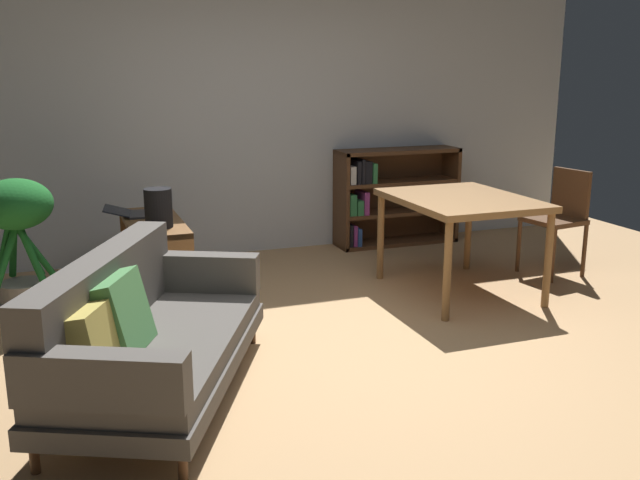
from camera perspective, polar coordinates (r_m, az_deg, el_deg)
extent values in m
plane|color=tan|center=(4.47, 3.88, -9.00)|extent=(8.16, 8.16, 0.00)
cube|color=silver|center=(6.68, -5.59, 10.50)|extent=(6.80, 0.10, 2.70)
cylinder|color=#56351E|center=(4.60, -5.46, -7.39)|extent=(0.04, 0.04, 0.14)
cylinder|color=#56351E|center=(3.23, -10.96, -17.39)|extent=(0.04, 0.04, 0.14)
cylinder|color=#56351E|center=(4.77, -13.35, -6.94)|extent=(0.04, 0.04, 0.14)
cylinder|color=#56351E|center=(3.46, -21.94, -15.93)|extent=(0.04, 0.04, 0.14)
cube|color=#56514C|center=(3.93, -12.50, -9.55)|extent=(1.46, 1.90, 0.10)
cube|color=#56514C|center=(3.89, -12.58, -8.20)|extent=(1.40, 1.82, 0.10)
cube|color=#56514C|center=(3.91, -16.99, -4.26)|extent=(0.89, 1.57, 0.43)
cube|color=#56514C|center=(4.56, -9.64, -2.55)|extent=(0.74, 0.45, 0.24)
cube|color=#56514C|center=(3.15, -17.23, -10.64)|extent=(0.74, 0.45, 0.24)
cube|color=tan|center=(3.46, -17.56, -7.81)|extent=(0.30, 0.38, 0.35)
cube|color=#4C894C|center=(3.71, -15.64, -5.80)|extent=(0.38, 0.45, 0.41)
cube|color=brown|center=(6.04, -13.71, -0.26)|extent=(0.41, 0.04, 0.60)
cube|color=brown|center=(5.05, -12.28, -2.94)|extent=(0.41, 0.04, 0.60)
cube|color=brown|center=(5.55, -13.05, -1.70)|extent=(0.41, 1.03, 0.04)
cube|color=brown|center=(5.48, -13.22, 1.37)|extent=(0.41, 1.07, 0.04)
cube|color=brown|center=(5.62, -12.91, -4.26)|extent=(0.41, 1.03, 0.04)
cube|color=#333338|center=(5.66, -13.91, 2.03)|extent=(0.25, 0.33, 0.02)
cube|color=black|center=(5.67, -15.98, 2.27)|extent=(0.24, 0.32, 0.06)
cylinder|color=black|center=(5.19, -12.85, 2.52)|extent=(0.20, 0.20, 0.28)
cylinder|color=slate|center=(5.18, -12.88, 3.13)|extent=(0.11, 0.11, 0.01)
cylinder|color=#9E9389|center=(5.46, -22.59, -4.39)|extent=(0.33, 0.33, 0.25)
cylinder|color=#1E6B28|center=(5.36, -21.70, -1.09)|extent=(0.27, 0.06, 0.41)
cylinder|color=#1E6B28|center=(5.45, -22.16, -0.97)|extent=(0.16, 0.20, 0.39)
cylinder|color=#1E6B28|center=(5.45, -23.39, 0.15)|extent=(0.13, 0.25, 0.62)
cylinder|color=#1E6B28|center=(5.35, -23.97, -0.07)|extent=(0.21, 0.04, 0.63)
cylinder|color=#1E6B28|center=(5.28, -23.91, -1.32)|extent=(0.22, 0.23, 0.45)
cylinder|color=#1E6B28|center=(5.28, -22.12, -1.13)|extent=(0.20, 0.23, 0.46)
ellipsoid|color=#1E6B28|center=(5.29, -23.27, 2.67)|extent=(0.50, 0.50, 0.35)
cylinder|color=olive|center=(5.88, 4.89, 0.23)|extent=(0.06, 0.06, 0.71)
cylinder|color=olive|center=(4.96, 10.18, -2.53)|extent=(0.06, 0.06, 0.71)
cylinder|color=olive|center=(6.27, 11.82, 0.85)|extent=(0.06, 0.06, 0.71)
cylinder|color=olive|center=(5.42, 17.84, -1.57)|extent=(0.06, 0.06, 0.71)
cube|color=olive|center=(5.53, 11.28, 3.17)|extent=(0.94, 1.18, 0.05)
cylinder|color=#56351E|center=(6.07, 18.20, -1.25)|extent=(0.04, 0.04, 0.45)
cylinder|color=#56351E|center=(6.33, 15.66, -0.47)|extent=(0.04, 0.04, 0.45)
cylinder|color=#56351E|center=(6.34, 20.45, -0.82)|extent=(0.04, 0.04, 0.45)
cylinder|color=#56351E|center=(6.59, 17.92, -0.08)|extent=(0.04, 0.04, 0.45)
cube|color=#56351E|center=(6.27, 18.22, 1.51)|extent=(0.46, 0.48, 0.04)
cube|color=#56351E|center=(6.37, 19.49, 3.60)|extent=(0.09, 0.38, 0.40)
cube|color=#56351E|center=(6.82, 1.70, 3.19)|extent=(0.04, 0.35, 0.94)
cube|color=#56351E|center=(7.35, 10.36, 3.73)|extent=(0.04, 0.35, 0.94)
cube|color=#56351E|center=(7.00, 6.29, 7.14)|extent=(1.23, 0.35, 0.04)
cube|color=#56351E|center=(7.16, 6.10, -0.10)|extent=(1.23, 0.35, 0.04)
cube|color=#56351E|center=(7.20, 5.63, 3.69)|extent=(1.19, 0.04, 0.94)
cube|color=#56351E|center=(7.09, 6.16, 2.28)|extent=(1.19, 0.34, 0.04)
cube|color=#56351E|center=(7.04, 6.22, 4.69)|extent=(1.19, 0.34, 0.04)
cube|color=black|center=(6.88, 2.21, 0.48)|extent=(0.03, 0.23, 0.21)
cube|color=#993884|center=(6.90, 2.56, 0.44)|extent=(0.04, 0.22, 0.20)
cube|color=#2D5199|center=(6.93, 2.84, 0.37)|extent=(0.04, 0.26, 0.17)
cube|color=#337F47|center=(6.82, 2.37, 2.91)|extent=(0.07, 0.22, 0.20)
cube|color=#337F47|center=(6.86, 2.91, 2.71)|extent=(0.06, 0.25, 0.14)
cube|color=#993884|center=(6.88, 3.39, 3.06)|extent=(0.05, 0.25, 0.22)
cube|color=silver|center=(6.78, 2.32, 5.29)|extent=(0.06, 0.24, 0.17)
cube|color=black|center=(6.81, 2.73, 5.53)|extent=(0.04, 0.29, 0.22)
cube|color=black|center=(6.82, 3.08, 5.59)|extent=(0.03, 0.28, 0.23)
cube|color=black|center=(6.84, 3.57, 5.52)|extent=(0.07, 0.23, 0.21)
cube|color=#337F47|center=(6.87, 4.01, 5.47)|extent=(0.04, 0.28, 0.19)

